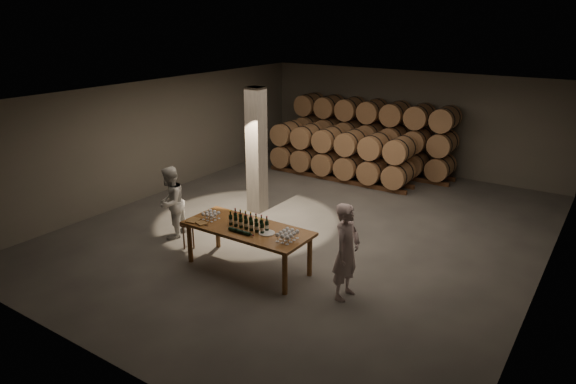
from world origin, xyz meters
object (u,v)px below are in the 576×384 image
Objects in this scene: plate at (267,233)px; person_man at (346,251)px; stool at (188,227)px; person_woman at (171,202)px; tasting_table at (248,232)px; bottle_cluster at (249,223)px; notebook_near at (201,223)px.

plate is 1.64m from person_man.
person_woman reaches higher than stool.
person_man is at bearing 5.29° from plate.
person_man is 1.07× the size of person_woman.
bottle_cluster reaches higher than tasting_table.
bottle_cluster is 0.47m from plate.
tasting_table is 1.45× the size of person_man.
notebook_near is (-0.87, -0.38, 0.12)m from tasting_table.
notebook_near is (-0.91, -0.36, -0.09)m from bottle_cluster.
person_woman is (-2.42, 0.27, 0.04)m from tasting_table.
stool is at bearing 50.74° from person_woman.
stool is at bearing 172.17° from notebook_near.
tasting_table is 0.22m from bottle_cluster.
person_man is (2.09, 0.13, -0.11)m from bottle_cluster.
person_man is at bearing 66.33° from person_woman.
bottle_cluster is at bearing 61.65° from person_woman.
bottle_cluster is 1.80m from stool.
plate is 1.41× the size of notebook_near.
notebook_near is at bearing 45.56° from person_woman.
plate is (0.50, -0.03, 0.11)m from tasting_table.
plate is 0.19× the size of person_woman.
bottle_cluster is at bearing 95.19° from person_man.
person_woman is at bearing 173.36° from bottle_cluster.
tasting_table is 0.51m from plate.
tasting_table is 3.04× the size of bottle_cluster.
person_man is (2.13, 0.12, 0.10)m from tasting_table.
person_man is (3.81, 0.08, 0.42)m from stool.
tasting_table is 4.42× the size of stool.
person_man reaches higher than stool.
plate reaches higher than stool.
plate is 0.17× the size of person_man.
bottle_cluster is (0.04, -0.01, 0.21)m from tasting_table.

